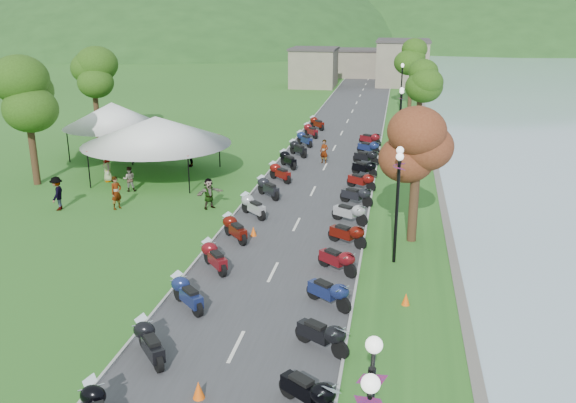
{
  "coord_description": "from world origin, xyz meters",
  "views": [
    {
      "loc": [
        4.84,
        -7.04,
        10.71
      ],
      "look_at": [
        -0.41,
        21.77,
        1.3
      ],
      "focal_mm": 38.0,
      "sensor_mm": 36.0,
      "label": 1
    }
  ],
  "objects_px": {
    "pedestrian_a": "(118,209)",
    "pedestrian_c": "(59,210)",
    "vendor_tent_main": "(157,147)",
    "pedestrian_b": "(130,191)"
  },
  "relations": [
    {
      "from": "pedestrian_b",
      "to": "pedestrian_a",
      "type": "bearing_deg",
      "value": 82.4
    },
    {
      "from": "pedestrian_a",
      "to": "pedestrian_c",
      "type": "bearing_deg",
      "value": 128.88
    },
    {
      "from": "vendor_tent_main",
      "to": "pedestrian_a",
      "type": "xyz_separation_m",
      "value": [
        0.25,
        -6.75,
        -2.0
      ]
    },
    {
      "from": "vendor_tent_main",
      "to": "pedestrian_b",
      "type": "relative_size",
      "value": 4.18
    },
    {
      "from": "vendor_tent_main",
      "to": "pedestrian_b",
      "type": "height_order",
      "value": "vendor_tent_main"
    },
    {
      "from": "pedestrian_a",
      "to": "pedestrian_b",
      "type": "height_order",
      "value": "pedestrian_a"
    },
    {
      "from": "pedestrian_c",
      "to": "vendor_tent_main",
      "type": "bearing_deg",
      "value": 146.19
    },
    {
      "from": "pedestrian_a",
      "to": "pedestrian_b",
      "type": "xyz_separation_m",
      "value": [
        -0.74,
        3.31,
        0.0
      ]
    },
    {
      "from": "pedestrian_a",
      "to": "pedestrian_c",
      "type": "xyz_separation_m",
      "value": [
        -3.11,
        -0.74,
        0.0
      ]
    },
    {
      "from": "pedestrian_b",
      "to": "pedestrian_c",
      "type": "relative_size",
      "value": 0.81
    }
  ]
}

